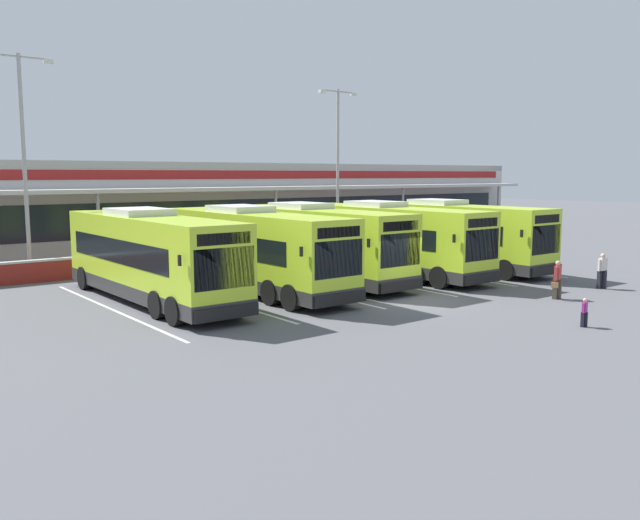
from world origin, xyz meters
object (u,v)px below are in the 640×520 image
object	(u,v)px
coach_bus_leftmost	(150,258)
pedestrian_with_handbag	(557,279)
coach_bus_right_centre	(388,240)
coach_bus_rightmost	(450,236)
lamp_post_west	(24,152)
coach_bus_left_centre	(252,251)
coach_bus_centre	(313,244)
pedestrian_near_bin	(602,270)
pedestrian_child	(585,311)
lamp_post_centre	(338,158)

from	to	relation	value
coach_bus_leftmost	pedestrian_with_handbag	bearing A→B (deg)	-36.16
coach_bus_right_centre	coach_bus_rightmost	xyz separation A→B (m)	(4.41, -0.35, 0.00)
coach_bus_rightmost	lamp_post_west	bearing A→B (deg)	151.11
lamp_post_west	coach_bus_left_centre	bearing A→B (deg)	-56.26
coach_bus_centre	pedestrian_near_bin	world-z (taller)	coach_bus_centre
coach_bus_left_centre	pedestrian_child	size ratio (longest dim) A/B	12.11
coach_bus_right_centre	coach_bus_centre	bearing A→B (deg)	168.36
pedestrian_with_handbag	pedestrian_child	world-z (taller)	pedestrian_with_handbag
coach_bus_right_centre	pedestrian_near_bin	xyz separation A→B (m)	(4.70, -9.14, -0.91)
coach_bus_left_centre	coach_bus_leftmost	bearing A→B (deg)	174.45
pedestrian_with_handbag	lamp_post_centre	world-z (taller)	lamp_post_centre
coach_bus_rightmost	pedestrian_child	bearing A→B (deg)	-120.73
pedestrian_with_handbag	lamp_post_west	world-z (taller)	lamp_post_west
coach_bus_centre	lamp_post_west	bearing A→B (deg)	138.58
coach_bus_left_centre	lamp_post_centre	distance (m)	18.51
pedestrian_child	coach_bus_leftmost	bearing A→B (deg)	126.11
pedestrian_with_handbag	pedestrian_near_bin	world-z (taller)	same
pedestrian_child	lamp_post_west	distance (m)	26.65
pedestrian_child	lamp_post_centre	distance (m)	26.30
coach_bus_right_centre	pedestrian_with_handbag	bearing A→B (deg)	-84.92
coach_bus_rightmost	coach_bus_right_centre	bearing A→B (deg)	175.43
coach_bus_centre	lamp_post_centre	size ratio (longest dim) A/B	1.11
pedestrian_child	lamp_post_centre	xyz separation A→B (m)	(8.91, 24.07, 5.75)
lamp_post_west	coach_bus_leftmost	bearing A→B (deg)	-77.23
coach_bus_left_centre	coach_bus_centre	xyz separation A→B (m)	(3.93, 0.71, 0.00)
coach_bus_left_centre	coach_bus_rightmost	world-z (taller)	same
coach_bus_centre	pedestrian_with_handbag	distance (m)	11.41
pedestrian_with_handbag	pedestrian_near_bin	xyz separation A→B (m)	(3.87, 0.17, 0.02)
lamp_post_west	lamp_post_centre	size ratio (longest dim) A/B	1.00
coach_bus_left_centre	lamp_post_centre	world-z (taller)	lamp_post_centre
lamp_post_centre	pedestrian_with_handbag	bearing A→B (deg)	-103.90
pedestrian_child	pedestrian_with_handbag	bearing A→B (deg)	42.26
coach_bus_rightmost	pedestrian_child	distance (m)	14.51
pedestrian_near_bin	lamp_post_centre	xyz separation A→B (m)	(1.23, 20.43, 5.42)
pedestrian_with_handbag	lamp_post_centre	size ratio (longest dim) A/B	0.15
coach_bus_right_centre	lamp_post_centre	bearing A→B (deg)	62.30
coach_bus_centre	pedestrian_child	distance (m)	13.76
coach_bus_centre	coach_bus_rightmost	size ratio (longest dim) A/B	1.00
coach_bus_leftmost	coach_bus_left_centre	distance (m)	4.61
lamp_post_west	lamp_post_centre	bearing A→B (deg)	2.63
coach_bus_right_centre	pedestrian_child	xyz separation A→B (m)	(-2.98, -12.78, -1.24)
coach_bus_leftmost	pedestrian_with_handbag	size ratio (longest dim) A/B	7.51
coach_bus_right_centre	pedestrian_child	bearing A→B (deg)	-103.14
coach_bus_rightmost	coach_bus_leftmost	bearing A→B (deg)	176.80
coach_bus_left_centre	pedestrian_near_bin	size ratio (longest dim) A/B	7.51
coach_bus_left_centre	lamp_post_west	bearing A→B (deg)	123.74
coach_bus_leftmost	coach_bus_rightmost	distance (m)	17.18
pedestrian_near_bin	coach_bus_rightmost	bearing A→B (deg)	91.93
coach_bus_leftmost	coach_bus_centre	size ratio (longest dim) A/B	1.00
pedestrian_child	pedestrian_near_bin	distance (m)	8.51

